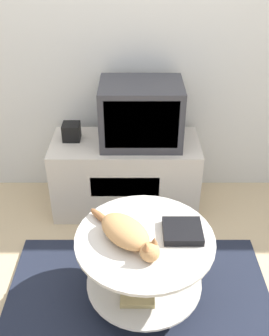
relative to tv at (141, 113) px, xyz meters
The scene contains 9 objects.
ground_plane 1.23m from the tv, 91.15° to the right, with size 12.00×12.00×0.00m, color tan.
wall_back 0.62m from the tv, 93.74° to the left, with size 8.00×0.05×2.60m.
rug 1.22m from the tv, 91.15° to the right, with size 1.51×1.09×0.02m.
tv_stand 0.49m from the tv, behind, with size 1.02×0.46×0.54m.
tv is the anchor object (origin of this frame).
speaker 0.50m from the tv, behind, with size 0.12×0.12×0.12m.
coffee_table 1.00m from the tv, 89.48° to the right, with size 0.72×0.72×0.46m.
dvd_box 0.93m from the tv, 76.85° to the right, with size 0.20×0.19×0.04m.
cat 0.95m from the tv, 94.87° to the right, with size 0.37×0.41×0.12m.
Camera 1 is at (-0.02, -1.41, 1.86)m, focal length 42.00 mm.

